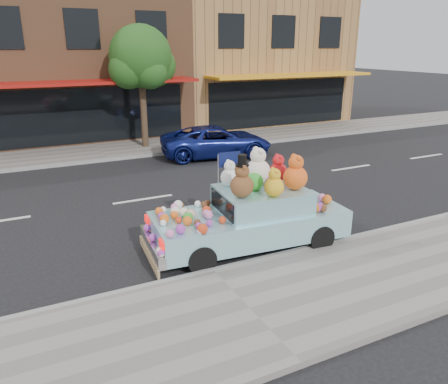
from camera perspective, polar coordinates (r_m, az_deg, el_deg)
ground at (r=13.24m, az=-10.53°, el=-0.96°), size 120.00×120.00×0.00m
near_sidewalk at (r=7.75m, az=3.36°, el=-15.23°), size 60.00×3.00×0.12m
far_sidewalk at (r=19.34m, az=-15.89°, el=5.07°), size 60.00×3.00×0.12m
near_kerb at (r=8.89m, az=-1.45°, el=-10.37°), size 60.00×0.12×0.13m
far_kerb at (r=17.90m, az=-14.98°, el=4.10°), size 60.00×0.12×0.13m
storefront_mid at (r=24.27m, az=-19.22°, el=15.97°), size 10.00×9.80×7.30m
storefront_right at (r=27.45m, az=2.84°, el=17.14°), size 10.00×9.80×7.30m
street_tree at (r=19.36m, az=-10.79°, el=16.35°), size 3.00×2.70×5.22m
car_blue at (r=17.98m, az=-1.00°, el=6.64°), size 4.80×2.84×1.25m
art_car at (r=9.79m, az=3.59°, el=-2.77°), size 4.61×2.09×2.27m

